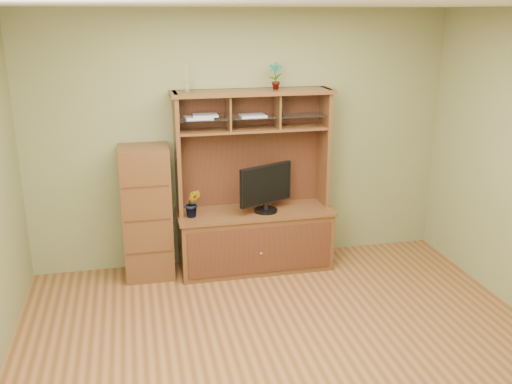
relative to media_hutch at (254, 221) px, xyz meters
name	(u,v)px	position (x,y,z in m)	size (l,w,h in m)	color
room	(294,197)	(-0.08, -1.73, 0.83)	(4.54, 4.04, 2.74)	brown
media_hutch	(254,221)	(0.00, 0.00, 0.00)	(1.66, 0.61, 1.90)	#482A14
monitor	(266,187)	(0.10, -0.08, 0.39)	(0.60, 0.31, 0.50)	black
orchid_plant	(193,203)	(-0.66, -0.08, 0.28)	(0.16, 0.13, 0.30)	#315F20
top_plant	(275,76)	(0.23, 0.08, 1.51)	(0.14, 0.10, 0.27)	#286423
reed_diffuser	(187,81)	(-0.66, 0.08, 1.48)	(0.05, 0.05, 0.27)	silver
magazines	(218,116)	(-0.36, 0.08, 1.13)	(0.83, 0.23, 0.04)	#ADAEB2
side_cabinet	(147,213)	(-1.12, 0.03, 0.17)	(0.49, 0.45, 1.38)	#482A14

